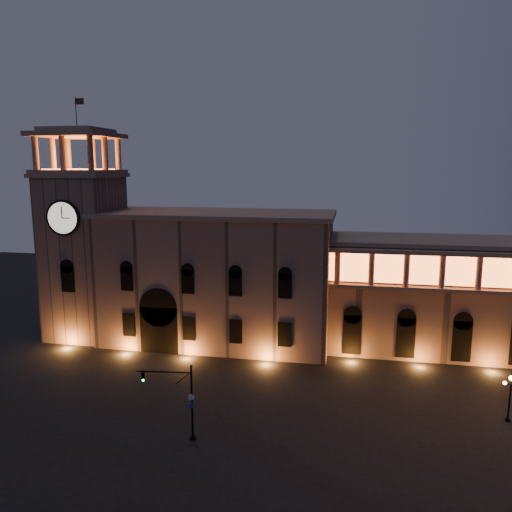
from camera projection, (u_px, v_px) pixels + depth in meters
The scene contains 6 objects.
ground at pixel (176, 420), 46.60m from camera, with size 160.00×160.00×0.00m, color black.
government_building at pixel (216, 278), 66.64m from camera, with size 30.80×12.80×17.60m.
clock_tower at pixel (84, 247), 68.48m from camera, with size 9.80×9.80×32.40m.
colonnade_wing at pixel (483, 297), 62.50m from camera, with size 40.60×11.50×14.50m.
traffic_light at pixel (182, 400), 42.85m from camera, with size 4.95×0.98×6.83m.
street_lamp_near at pixel (510, 394), 46.01m from camera, with size 1.52×0.61×4.49m.
Camera 1 is at (15.45, -40.98, 23.37)m, focal length 35.00 mm.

